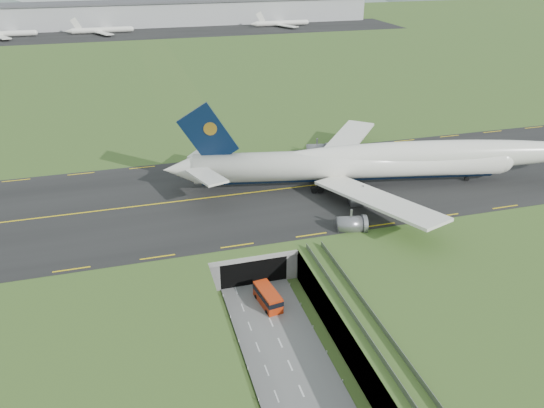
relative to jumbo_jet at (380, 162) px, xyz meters
name	(u,v)px	position (x,y,z in m)	size (l,w,h in m)	color
ground	(266,312)	(-34.21, -29.63, -11.46)	(900.00, 900.00, 0.00)	#395E25
airfield_deck	(266,297)	(-34.21, -29.63, -8.46)	(800.00, 800.00, 6.00)	gray
trench_road	(279,341)	(-34.21, -37.13, -11.36)	(12.00, 75.00, 0.20)	slate
taxiway	(225,196)	(-34.21, 3.37, -5.37)	(800.00, 44.00, 0.18)	black
tunnel_portal	(243,245)	(-34.21, -12.92, -8.12)	(17.00, 22.30, 6.00)	gray
guideway	(383,352)	(-23.21, -48.75, -6.13)	(3.00, 53.00, 7.05)	#A8A8A3
jumbo_jet	(380,162)	(0.00, 0.00, 0.00)	(94.67, 60.14, 20.27)	white
shuttle_tram	(268,297)	(-33.40, -27.83, -9.89)	(3.60, 7.22, 2.84)	#B72D0C
cargo_terminal	(142,14)	(-34.27, 269.78, 2.50)	(320.00, 67.00, 15.60)	#B2B2B2
distant_hills	(208,16)	(30.17, 400.37, -15.46)	(700.00, 91.00, 60.00)	slate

